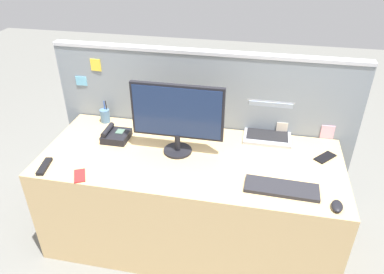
# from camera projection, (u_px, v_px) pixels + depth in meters

# --- Properties ---
(ground_plane) EXTENTS (10.00, 10.00, 0.00)m
(ground_plane) POSITION_uv_depth(u_px,v_px,m) (191.00, 236.00, 2.75)
(ground_plane) COLOR slate
(desk) EXTENTS (1.95, 0.81, 0.72)m
(desk) POSITION_uv_depth(u_px,v_px,m) (191.00, 199.00, 2.57)
(desk) COLOR tan
(desk) RESTS_ON ground_plane
(cubicle_divider) EXTENTS (2.18, 0.08, 1.29)m
(cubicle_divider) POSITION_uv_depth(u_px,v_px,m) (202.00, 132.00, 2.79)
(cubicle_divider) COLOR gray
(cubicle_divider) RESTS_ON ground_plane
(desktop_monitor) EXTENTS (0.59, 0.19, 0.47)m
(desktop_monitor) POSITION_uv_depth(u_px,v_px,m) (177.00, 115.00, 2.30)
(desktop_monitor) COLOR black
(desktop_monitor) RESTS_ON desk
(laptop) EXTENTS (0.33, 0.25, 0.25)m
(laptop) POSITION_uv_depth(u_px,v_px,m) (268.00, 127.00, 2.58)
(laptop) COLOR #9EA0A8
(laptop) RESTS_ON desk
(desk_phone) EXTENTS (0.17, 0.18, 0.09)m
(desk_phone) POSITION_uv_depth(u_px,v_px,m) (115.00, 135.00, 2.55)
(desk_phone) COLOR black
(desk_phone) RESTS_ON desk
(keyboard_main) EXTENTS (0.42, 0.16, 0.02)m
(keyboard_main) POSITION_uv_depth(u_px,v_px,m) (282.00, 188.00, 2.09)
(keyboard_main) COLOR #232328
(keyboard_main) RESTS_ON desk
(computer_mouse_right_hand) EXTENTS (0.07, 0.11, 0.03)m
(computer_mouse_right_hand) POSITION_uv_depth(u_px,v_px,m) (337.00, 206.00, 1.95)
(computer_mouse_right_hand) COLOR black
(computer_mouse_right_hand) RESTS_ON desk
(pen_cup) EXTENTS (0.07, 0.07, 0.17)m
(pen_cup) POSITION_uv_depth(u_px,v_px,m) (105.00, 116.00, 2.75)
(pen_cup) COLOR #4C7093
(pen_cup) RESTS_ON desk
(cell_phone_red_case) EXTENTS (0.12, 0.14, 0.01)m
(cell_phone_red_case) POSITION_uv_depth(u_px,v_px,m) (80.00, 176.00, 2.20)
(cell_phone_red_case) COLOR #B22323
(cell_phone_red_case) RESTS_ON desk
(cell_phone_black_slab) EXTENTS (0.15, 0.16, 0.01)m
(cell_phone_black_slab) POSITION_uv_depth(u_px,v_px,m) (325.00, 157.00, 2.36)
(cell_phone_black_slab) COLOR black
(cell_phone_black_slab) RESTS_ON desk
(tv_remote) EXTENTS (0.07, 0.18, 0.02)m
(tv_remote) POSITION_uv_depth(u_px,v_px,m) (44.00, 166.00, 2.27)
(tv_remote) COLOR black
(tv_remote) RESTS_ON desk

